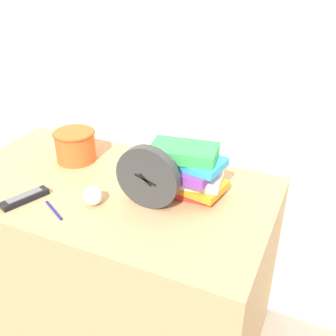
% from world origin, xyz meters
% --- Properties ---
extents(wall_back, '(6.00, 0.04, 2.40)m').
position_xyz_m(wall_back, '(0.00, 0.71, 1.20)').
color(wall_back, silver).
rests_on(wall_back, ground_plane).
extents(desk, '(1.16, 0.64, 0.74)m').
position_xyz_m(desk, '(0.00, 0.32, 0.37)').
color(desk, tan).
rests_on(desk, ground_plane).
extents(desk_clock, '(0.21, 0.04, 0.21)m').
position_xyz_m(desk_clock, '(0.18, 0.27, 0.84)').
color(desk_clock, '#333333').
rests_on(desk_clock, desk).
extents(book_stack, '(0.26, 0.19, 0.18)m').
position_xyz_m(book_stack, '(0.27, 0.40, 0.83)').
color(book_stack, red).
rests_on(book_stack, desk).
extents(basket, '(0.16, 0.16, 0.12)m').
position_xyz_m(basket, '(-0.22, 0.44, 0.80)').
color(basket, '#E05623').
rests_on(basket, desk).
extents(tv_remote, '(0.10, 0.16, 0.02)m').
position_xyz_m(tv_remote, '(-0.20, 0.13, 0.75)').
color(tv_remote, black).
rests_on(tv_remote, desk).
extents(crumpled_paper_ball, '(0.06, 0.06, 0.06)m').
position_xyz_m(crumpled_paper_ball, '(0.02, 0.20, 0.77)').
color(crumpled_paper_ball, white).
rests_on(crumpled_paper_ball, desk).
extents(pen, '(0.11, 0.07, 0.01)m').
position_xyz_m(pen, '(-0.08, 0.12, 0.74)').
color(pen, navy).
rests_on(pen, desk).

